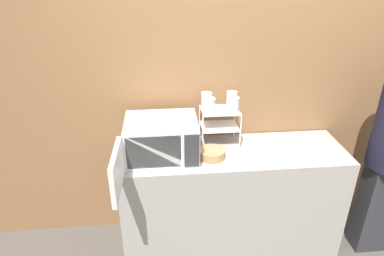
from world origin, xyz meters
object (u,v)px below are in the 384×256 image
microwave (160,140)px  bowl (212,154)px  glass_back_right (232,99)px  dish_rack (220,119)px  glass_back_left (207,100)px  glass_front_left (210,106)px  glass_front_right (234,105)px

microwave → bowl: (0.38, -0.05, -0.11)m
bowl → glass_back_right: bearing=56.0°
dish_rack → glass_back_left: size_ratio=2.51×
microwave → glass_back_left: glass_back_left is taller
microwave → glass_front_left: size_ratio=6.87×
microwave → bowl: 0.40m
glass_front_left → bowl: size_ratio=0.62×
glass_back_right → dish_rack: bearing=-150.3°
microwave → glass_back_right: glass_back_right is taller
microwave → glass_front_left: bearing=16.5°
microwave → glass_front_right: size_ratio=6.87×
dish_rack → bowl: bearing=-111.7°
dish_rack → glass_front_left: (-0.09, -0.06, 0.14)m
glass_front_left → glass_back_left: same height
glass_back_right → glass_back_left: size_ratio=1.00×
microwave → glass_front_left: 0.45m
bowl → microwave: bearing=172.8°
dish_rack → bowl: (-0.09, -0.22, -0.18)m
microwave → dish_rack: (0.47, 0.17, 0.07)m
glass_front_left → glass_front_right: 0.18m
glass_front_right → microwave: bearing=-168.5°
glass_back_right → glass_front_right: same height
glass_back_left → bowl: glass_back_left is taller
dish_rack → glass_back_right: glass_back_right is taller
glass_back_right → microwave: bearing=-158.1°
glass_front_left → glass_back_right: 0.22m
glass_front_left → dish_rack: bearing=33.7°
dish_rack → microwave: bearing=-159.8°
glass_back_right → bowl: 0.46m
glass_front_right → bowl: 0.40m
dish_rack → glass_back_left: 0.18m
dish_rack → glass_front_right: (0.09, -0.06, 0.14)m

